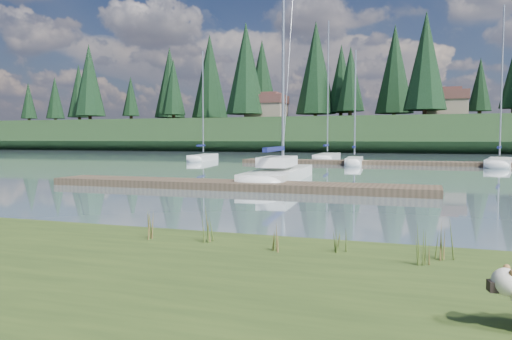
% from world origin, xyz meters
% --- Properties ---
extents(ground, '(200.00, 200.00, 0.00)m').
position_xyz_m(ground, '(0.00, 30.00, 0.00)').
color(ground, gray).
rests_on(ground, ground).
extents(bank, '(60.00, 9.00, 0.35)m').
position_xyz_m(bank, '(0.00, -6.00, 0.17)').
color(bank, '#364A1B').
rests_on(bank, ground).
extents(ridge, '(200.00, 20.00, 5.00)m').
position_xyz_m(ridge, '(0.00, 73.00, 2.50)').
color(ridge, '#1C3318').
rests_on(ridge, ground).
extents(sailboat_main, '(2.80, 10.04, 14.14)m').
position_xyz_m(sailboat_main, '(-3.30, 14.04, 0.42)').
color(sailboat_main, white).
rests_on(sailboat_main, ground).
extents(dock_near, '(16.00, 2.00, 0.30)m').
position_xyz_m(dock_near, '(-4.00, 9.00, 0.15)').
color(dock_near, '#4C3D2C').
rests_on(dock_near, ground).
extents(dock_far, '(26.00, 2.20, 0.30)m').
position_xyz_m(dock_far, '(2.00, 30.00, 0.15)').
color(dock_far, '#4C3D2C').
rests_on(dock_far, ground).
extents(sailboat_bg_0, '(2.50, 6.97, 10.05)m').
position_xyz_m(sailboat_bg_0, '(-16.06, 32.53, 0.33)').
color(sailboat_bg_0, white).
rests_on(sailboat_bg_0, ground).
extents(sailboat_bg_1, '(2.40, 9.03, 13.21)m').
position_xyz_m(sailboat_bg_1, '(-5.60, 38.23, 0.33)').
color(sailboat_bg_1, white).
rests_on(sailboat_bg_1, ground).
extents(sailboat_bg_2, '(1.61, 5.81, 8.87)m').
position_xyz_m(sailboat_bg_2, '(-1.88, 29.52, 0.34)').
color(sailboat_bg_2, white).
rests_on(sailboat_bg_2, ground).
extents(sailboat_bg_3, '(2.89, 8.16, 11.77)m').
position_xyz_m(sailboat_bg_3, '(8.60, 31.33, 0.32)').
color(sailboat_bg_3, white).
rests_on(sailboat_bg_3, ground).
extents(weed_0, '(0.17, 0.14, 0.67)m').
position_xyz_m(weed_0, '(0.10, -2.36, 0.63)').
color(weed_0, '#475B23').
rests_on(weed_0, bank).
extents(weed_1, '(0.17, 0.14, 0.45)m').
position_xyz_m(weed_1, '(1.32, -2.63, 0.54)').
color(weed_1, '#475B23').
rests_on(weed_1, bank).
extents(weed_2, '(0.17, 0.14, 0.59)m').
position_xyz_m(weed_2, '(3.43, -2.78, 0.60)').
color(weed_2, '#475B23').
rests_on(weed_2, bank).
extents(weed_3, '(0.17, 0.14, 0.58)m').
position_xyz_m(weed_3, '(-0.89, -2.47, 0.59)').
color(weed_3, '#475B23').
rests_on(weed_3, bank).
extents(weed_4, '(0.17, 0.14, 0.44)m').
position_xyz_m(weed_4, '(2.26, -2.39, 0.53)').
color(weed_4, '#475B23').
rests_on(weed_4, bank).
extents(weed_5, '(0.17, 0.14, 0.72)m').
position_xyz_m(weed_5, '(3.71, -2.36, 0.65)').
color(weed_5, '#475B23').
rests_on(weed_5, bank).
extents(mud_lip, '(60.00, 0.50, 0.14)m').
position_xyz_m(mud_lip, '(0.00, -1.60, 0.07)').
color(mud_lip, '#33281C').
rests_on(mud_lip, ground).
extents(conifer_0, '(5.72, 5.72, 14.15)m').
position_xyz_m(conifer_0, '(-55.00, 67.00, 12.64)').
color(conifer_0, '#382619').
rests_on(conifer_0, ridge).
extents(conifer_1, '(4.40, 4.40, 11.30)m').
position_xyz_m(conifer_1, '(-40.00, 71.00, 11.28)').
color(conifer_1, '#382619').
rests_on(conifer_1, ridge).
extents(conifer_2, '(6.60, 6.60, 16.05)m').
position_xyz_m(conifer_2, '(-25.00, 68.00, 13.54)').
color(conifer_2, '#382619').
rests_on(conifer_2, ridge).
extents(conifer_3, '(4.84, 4.84, 12.25)m').
position_xyz_m(conifer_3, '(-10.00, 72.00, 11.74)').
color(conifer_3, '#382619').
rests_on(conifer_3, ridge).
extents(conifer_4, '(6.16, 6.16, 15.10)m').
position_xyz_m(conifer_4, '(3.00, 66.00, 13.09)').
color(conifer_4, '#382619').
rests_on(conifer_4, ridge).
extents(house_0, '(6.30, 5.30, 4.65)m').
position_xyz_m(house_0, '(-22.00, 70.00, 7.31)').
color(house_0, gray).
rests_on(house_0, ridge).
extents(house_1, '(6.30, 5.30, 4.65)m').
position_xyz_m(house_1, '(6.00, 71.00, 7.31)').
color(house_1, gray).
rests_on(house_1, ridge).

